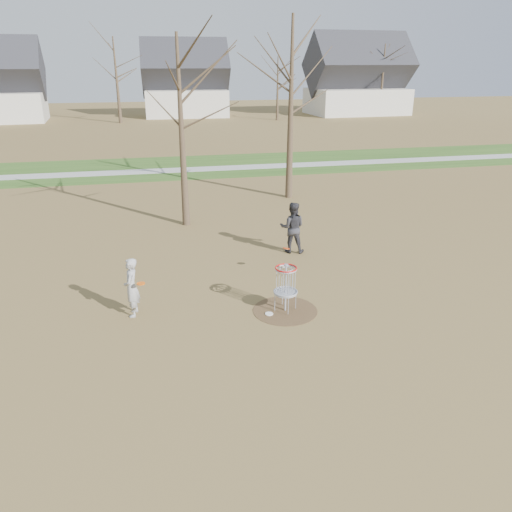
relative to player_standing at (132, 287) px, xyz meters
The scene contains 11 objects.
ground 4.23m from the player_standing, ahead, with size 160.00×160.00×0.00m, color brown.
green_band 20.78m from the player_standing, 78.62° to the left, with size 160.00×8.00×0.01m, color #2D5119.
footpath 19.80m from the player_standing, 78.04° to the left, with size 160.00×1.50×0.01m, color #9E9E99.
dirt_circle 4.23m from the player_standing, ahead, with size 1.80×1.80×0.01m, color #47331E.
player_standing is the anchor object (origin of this frame).
player_throwing 6.71m from the player_standing, 34.00° to the left, with size 0.90×0.70×1.85m, color #2F2E33.
disc_grounded 3.78m from the player_standing, 12.10° to the right, with size 0.22×0.22×0.02m, color white.
discs_in_play 2.71m from the player_standing, 15.10° to the left, with size 4.70×2.11×0.12m.
disc_golf_basket 4.15m from the player_standing, ahead, with size 0.64×0.64×1.35m.
bare_trees 35.91m from the player_standing, 80.51° to the left, with size 52.62×44.98×9.00m.
houses_row 52.66m from the player_standing, 80.79° to the left, with size 56.51×10.01×7.26m.
Camera 1 is at (-3.43, -11.89, 6.45)m, focal length 35.00 mm.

